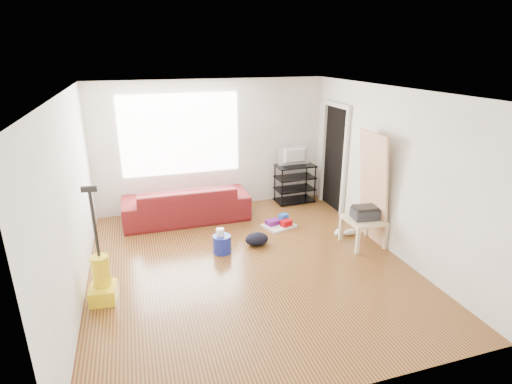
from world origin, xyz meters
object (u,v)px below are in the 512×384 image
object	(u,v)px
tv_stand	(295,183)
side_table	(364,223)
bucket	(222,252)
sofa	(187,219)
cleaning_tray	(280,223)
vacuum	(102,280)
backpack	(257,245)

from	to	relation	value
tv_stand	side_table	xyz separation A→B (m)	(0.31, -2.14, -0.02)
tv_stand	bucket	xyz separation A→B (m)	(-1.93, -1.74, -0.41)
sofa	cleaning_tray	size ratio (longest dim) A/B	3.65
sofa	vacuum	xyz separation A→B (m)	(-1.37, -2.24, 0.28)
cleaning_tray	bucket	bearing A→B (deg)	-151.56
bucket	vacuum	xyz separation A→B (m)	(-1.71, -0.77, 0.28)
backpack	vacuum	xyz separation A→B (m)	(-2.30, -0.85, 0.28)
side_table	backpack	xyz separation A→B (m)	(-1.65, 0.49, -0.38)
tv_stand	cleaning_tray	distance (m)	1.36
sofa	cleaning_tray	bearing A→B (deg)	152.09
sofa	bucket	distance (m)	1.51
sofa	cleaning_tray	xyz separation A→B (m)	(1.54, -0.82, 0.06)
tv_stand	cleaning_tray	size ratio (longest dim) A/B	1.29
side_table	vacuum	bearing A→B (deg)	-174.69
bucket	cleaning_tray	size ratio (longest dim) A/B	0.46
backpack	side_table	bearing A→B (deg)	-14.00
cleaning_tray	backpack	size ratio (longest dim) A/B	1.66
vacuum	backpack	bearing A→B (deg)	25.74
side_table	cleaning_tray	world-z (taller)	side_table
sofa	side_table	distance (m)	3.21
tv_stand	backpack	world-z (taller)	tv_stand
sofa	side_table	size ratio (longest dim) A/B	3.98
bucket	cleaning_tray	world-z (taller)	cleaning_tray
bucket	tv_stand	bearing A→B (deg)	41.95
side_table	cleaning_tray	bearing A→B (deg)	134.68
sofa	tv_stand	bearing A→B (deg)	-173.23
bucket	backpack	distance (m)	0.60
sofa	side_table	bearing A→B (deg)	144.10
side_table	vacuum	xyz separation A→B (m)	(-3.95, -0.37, -0.11)
sofa	backpack	world-z (taller)	sofa
sofa	vacuum	size ratio (longest dim) A/B	1.52
backpack	vacuum	world-z (taller)	vacuum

